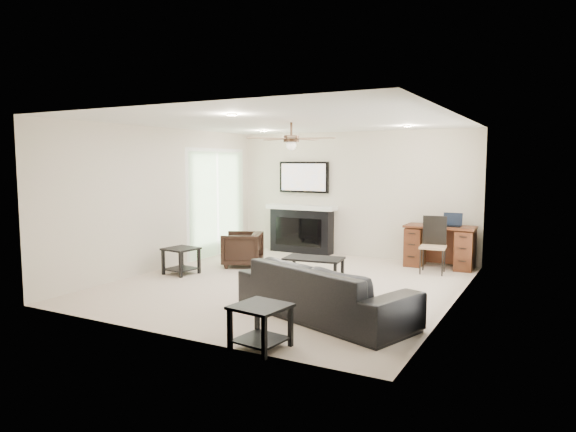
# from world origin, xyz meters

# --- Properties ---
(room_shell) EXTENTS (5.50, 5.54, 2.52)m
(room_shell) POSITION_xyz_m (0.19, 0.08, 1.68)
(room_shell) COLOR #C6B19F
(room_shell) RESTS_ON ground
(sofa) EXTENTS (2.46, 1.61, 0.67)m
(sofa) POSITION_xyz_m (1.22, -1.35, 0.34)
(sofa) COLOR black
(sofa) RESTS_ON ground
(armchair) EXTENTS (0.89, 0.88, 0.63)m
(armchair) POSITION_xyz_m (-1.38, 0.80, 0.31)
(armchair) COLOR black
(armchair) RESTS_ON ground
(coffee_table) EXTENTS (0.95, 0.61, 0.40)m
(coffee_table) POSITION_xyz_m (0.32, 0.25, 0.20)
(coffee_table) COLOR black
(coffee_table) RESTS_ON ground
(end_table_near) EXTENTS (0.58, 0.58, 0.45)m
(end_table_near) POSITION_xyz_m (1.07, -2.60, 0.23)
(end_table_near) COLOR black
(end_table_near) RESTS_ON ground
(end_table_left) EXTENTS (0.56, 0.56, 0.45)m
(end_table_left) POSITION_xyz_m (-1.93, -0.25, 0.23)
(end_table_left) COLOR black
(end_table_left) RESTS_ON ground
(fireplace_unit) EXTENTS (1.52, 0.34, 1.91)m
(fireplace_unit) POSITION_xyz_m (-1.08, 2.58, 0.95)
(fireplace_unit) COLOR black
(fireplace_unit) RESTS_ON ground
(desk) EXTENTS (1.22, 0.56, 0.76)m
(desk) POSITION_xyz_m (1.82, 2.39, 0.38)
(desk) COLOR #3A130E
(desk) RESTS_ON ground
(desk_chair) EXTENTS (0.46, 0.48, 0.97)m
(desk_chair) POSITION_xyz_m (1.82, 1.84, 0.48)
(desk_chair) COLOR black
(desk_chair) RESTS_ON ground
(laptop) EXTENTS (0.33, 0.24, 0.23)m
(laptop) POSITION_xyz_m (2.02, 2.37, 0.88)
(laptop) COLOR black
(laptop) RESTS_ON desk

